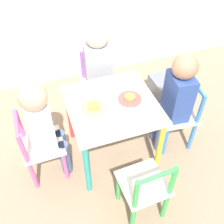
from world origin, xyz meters
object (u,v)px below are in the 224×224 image
(chair_green, at_px, (145,189))
(plate_right, at_px, (130,98))
(kids_table, at_px, (112,113))
(storage_bin, at_px, (169,85))
(chair_purple, at_px, (98,84))
(child_right, at_px, (176,96))
(child_back, at_px, (99,66))
(chair_pink, at_px, (40,147))
(child_left, at_px, (44,124))
(chair_blue, at_px, (179,116))
(plate_left, at_px, (94,107))

(chair_green, height_order, plate_right, chair_green)
(kids_table, xyz_separation_m, storage_bin, (0.74, 0.49, -0.34))
(chair_purple, xyz_separation_m, storage_bin, (0.68, -0.00, -0.19))
(chair_green, height_order, child_right, child_right)
(child_back, xyz_separation_m, plate_right, (0.08, -0.44, 0.02))
(chair_pink, distance_m, child_left, 0.21)
(kids_table, xyz_separation_m, chair_pink, (-0.50, -0.01, -0.15))
(child_right, height_order, child_back, child_back)
(chair_blue, bearing_deg, chair_green, -40.70)
(kids_table, xyz_separation_m, chair_green, (0.02, -0.50, -0.15))
(child_right, xyz_separation_m, plate_right, (-0.32, 0.04, 0.04))
(chair_pink, distance_m, child_right, 0.96)
(kids_table, relative_size, plate_right, 3.62)
(chair_purple, xyz_separation_m, chair_green, (-0.03, -0.99, 0.00))
(child_back, bearing_deg, chair_purple, 90.00)
(chair_pink, xyz_separation_m, chair_purple, (0.55, 0.50, 0.00))
(chair_pink, xyz_separation_m, child_back, (0.54, 0.44, 0.22))
(chair_purple, relative_size, plate_right, 3.46)
(child_left, bearing_deg, storage_bin, -67.69)
(plate_right, distance_m, storage_bin, 0.90)
(chair_pink, xyz_separation_m, plate_right, (0.62, 0.01, 0.24))
(chair_blue, distance_m, plate_right, 0.45)
(chair_purple, xyz_separation_m, plate_left, (-0.17, -0.50, 0.24))
(chair_blue, relative_size, child_left, 0.70)
(plate_left, bearing_deg, child_back, 69.14)
(chair_green, bearing_deg, storage_bin, -128.51)
(chair_pink, bearing_deg, child_left, -90.00)
(kids_table, height_order, child_left, child_left)
(chair_green, bearing_deg, child_back, -94.11)
(storage_bin, bearing_deg, chair_purple, 179.69)
(plate_left, bearing_deg, child_right, -4.54)
(kids_table, height_order, plate_left, plate_left)
(kids_table, distance_m, plate_right, 0.15)
(plate_right, bearing_deg, kids_table, 180.00)
(storage_bin, bearing_deg, chair_pink, -158.04)
(chair_purple, relative_size, child_left, 0.70)
(child_right, bearing_deg, child_back, -135.15)
(child_left, distance_m, plate_right, 0.56)
(chair_blue, relative_size, chair_pink, 1.00)
(chair_green, bearing_deg, child_left, -49.65)
(child_right, relative_size, storage_bin, 2.40)
(chair_pink, height_order, plate_left, chair_pink)
(chair_purple, distance_m, chair_green, 1.00)
(child_right, xyz_separation_m, child_left, (-0.87, 0.04, -0.01))
(child_right, bearing_deg, child_left, -86.78)
(chair_blue, bearing_deg, chair_pink, -86.78)
(storage_bin, bearing_deg, chair_blue, -113.86)
(child_right, bearing_deg, plate_left, -88.75)
(chair_pink, xyz_separation_m, child_left, (0.06, 0.00, 0.20))
(chair_pink, distance_m, storage_bin, 1.35)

